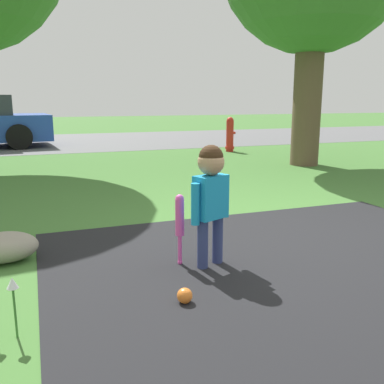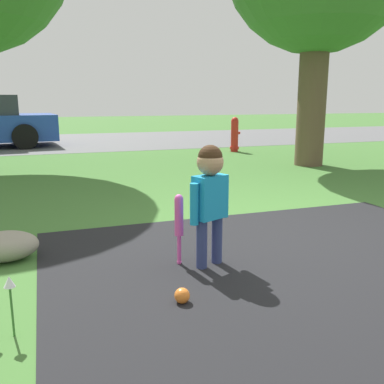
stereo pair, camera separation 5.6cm
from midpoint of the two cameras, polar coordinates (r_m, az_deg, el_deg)
ground_plane at (r=4.04m, az=15.47°, el=-6.18°), size 60.00×60.00×0.00m
street_strip at (r=13.65m, az=-9.93°, el=6.82°), size 40.00×6.00×0.01m
child at (r=3.16m, az=2.92°, el=0.43°), size 0.35×0.23×0.92m
baseball_bat at (r=3.23m, az=-1.25°, el=-3.70°), size 0.07×0.07×0.55m
sports_ball at (r=2.74m, az=-0.72°, el=-13.65°), size 0.10×0.10×0.10m
fire_hydrant at (r=10.52m, az=5.86°, el=7.59°), size 0.25×0.22×0.83m
edging_rock at (r=3.67m, az=-23.29°, el=-6.67°), size 0.51×0.35×0.24m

